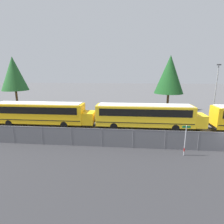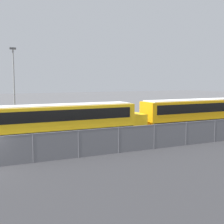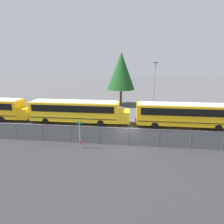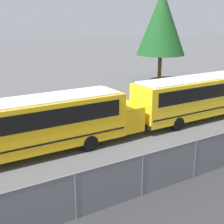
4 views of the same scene
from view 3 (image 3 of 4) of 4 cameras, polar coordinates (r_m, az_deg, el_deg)
ground_plane at (r=18.45m, az=5.00°, el=-10.80°), size 200.00×200.00×0.00m
road_strip at (r=13.32m, az=4.14°, el=-22.16°), size 162.73×12.00×0.01m
fence at (r=18.04m, az=5.08°, el=-8.02°), size 128.80×0.07×1.91m
school_bus_3 at (r=24.99m, az=-11.42°, el=0.58°), size 14.04×2.50×3.18m
school_bus_4 at (r=24.76m, az=23.28°, el=-0.52°), size 14.04×2.50×3.18m
street_sign at (r=17.51m, az=-10.48°, el=-7.11°), size 0.70×0.09×2.82m
light_pole at (r=29.63m, az=13.61°, el=8.13°), size 0.60×0.24×8.46m
tree_0 at (r=35.42m, az=3.02°, el=13.16°), size 5.50×5.50×10.39m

